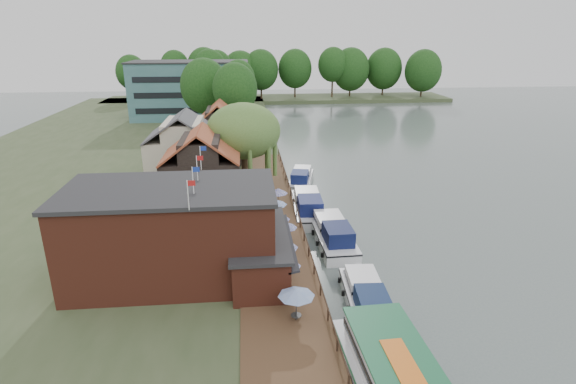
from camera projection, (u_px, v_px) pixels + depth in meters
name	position (u px, v px, depth m)	size (l,w,h in m)	color
ground	(373.00, 271.00, 37.68)	(260.00, 260.00, 0.00)	#525F5E
land_bank	(115.00, 162.00, 67.65)	(50.00, 140.00, 1.00)	#384728
quay_deck	(270.00, 217.00, 45.99)	(6.00, 50.00, 0.10)	#47301E
quay_rail	(296.00, 210.00, 46.55)	(0.20, 49.00, 1.00)	black
pub	(199.00, 232.00, 33.93)	(20.00, 11.00, 7.30)	maroon
hotel_block	(191.00, 90.00, 99.01)	(25.40, 12.40, 12.30)	#38666B
cottage_a	(202.00, 169.00, 47.71)	(8.60, 7.60, 8.50)	black
cottage_b	(185.00, 147.00, 56.83)	(9.60, 8.60, 8.50)	beige
cottage_c	(220.00, 132.00, 65.64)	(7.60, 7.60, 8.50)	black
willow	(244.00, 148.00, 52.49)	(8.60, 8.60, 10.43)	#476B2D
umbrella_0	(296.00, 304.00, 28.96)	(2.40, 2.40, 2.38)	#1C479C
umbrella_1	(286.00, 274.00, 32.59)	(2.22, 2.22, 2.38)	navy
umbrella_2	(285.00, 255.00, 35.43)	(2.05, 2.05, 2.38)	navy
umbrella_3	(286.00, 234.00, 39.07)	(2.00, 2.00, 2.38)	navy
umbrella_4	(278.00, 226.00, 40.78)	(2.15, 2.15, 2.38)	#1E1A92
umbrella_5	(275.00, 211.00, 44.33)	(2.38, 2.38, 2.38)	#1C459C
umbrella_6	(278.00, 199.00, 47.44)	(2.03, 2.03, 2.38)	navy
cruiser_0	(366.00, 294.00, 32.15)	(3.09, 9.57, 2.31)	white
cruiser_1	(333.00, 231.00, 42.11)	(3.45, 10.66, 2.62)	white
cruiser_2	(308.00, 203.00, 48.85)	(3.52, 10.88, 2.68)	silver
cruiser_3	(301.00, 176.00, 58.75)	(3.06, 9.47, 2.28)	silver
swan	(395.00, 358.00, 27.21)	(0.44, 0.44, 0.44)	white
bank_tree_0	(236.00, 105.00, 73.98)	(7.30, 7.30, 13.53)	#143811
bank_tree_1	(205.00, 98.00, 80.27)	(8.51, 8.51, 13.91)	#143811
bank_tree_2	(239.00, 93.00, 90.27)	(6.49, 6.49, 13.08)	#143811
bank_tree_3	(221.00, 86.00, 106.05)	(6.49, 6.49, 12.22)	#143811
bank_tree_4	(210.00, 79.00, 112.43)	(8.07, 8.07, 14.35)	#143811
bank_tree_5	(217.00, 76.00, 120.69)	(8.44, 8.44, 13.88)	#143811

